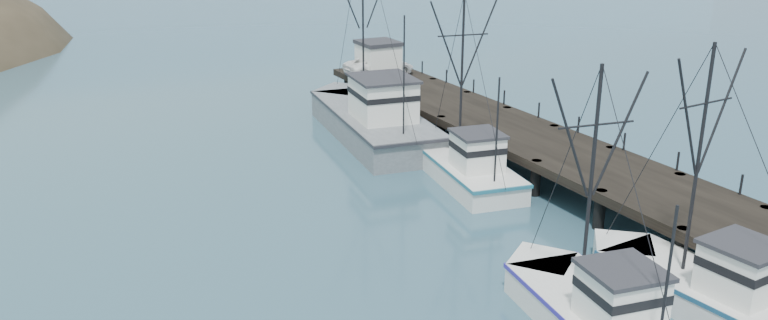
{
  "coord_description": "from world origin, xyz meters",
  "views": [
    {
      "loc": [
        -12.97,
        -19.26,
        14.86
      ],
      "look_at": [
        3.43,
        13.42,
        2.5
      ],
      "focal_mm": 35.0,
      "sensor_mm": 36.0,
      "label": 1
    }
  ],
  "objects_px": {
    "trawler_mid": "(594,312)",
    "trawler_far": "(466,167)",
    "pier": "(520,136)",
    "work_vessel": "(372,119)",
    "trawler_near": "(702,288)",
    "pier_shed": "(378,58)",
    "pickup_truck": "(379,66)"
  },
  "relations": [
    {
      "from": "trawler_near",
      "to": "pickup_truck",
      "type": "xyz_separation_m",
      "value": [
        3.57,
        35.64,
        1.97
      ]
    },
    {
      "from": "pickup_truck",
      "to": "trawler_mid",
      "type": "bearing_deg",
      "value": 165.5
    },
    {
      "from": "pier",
      "to": "trawler_mid",
      "type": "xyz_separation_m",
      "value": [
        -9.28,
        -17.14,
        -0.87
      ]
    },
    {
      "from": "trawler_mid",
      "to": "trawler_far",
      "type": "relative_size",
      "value": 0.94
    },
    {
      "from": "trawler_far",
      "to": "work_vessel",
      "type": "bearing_deg",
      "value": 95.22
    },
    {
      "from": "pier",
      "to": "pickup_truck",
      "type": "relative_size",
      "value": 7.76
    },
    {
      "from": "trawler_far",
      "to": "pier_shed",
      "type": "height_order",
      "value": "trawler_far"
    },
    {
      "from": "trawler_mid",
      "to": "trawler_far",
      "type": "distance_m",
      "value": 16.43
    },
    {
      "from": "pier",
      "to": "trawler_far",
      "type": "height_order",
      "value": "trawler_far"
    },
    {
      "from": "pier",
      "to": "trawler_far",
      "type": "bearing_deg",
      "value": -163.97
    },
    {
      "from": "trawler_far",
      "to": "pickup_truck",
      "type": "bearing_deg",
      "value": 78.16
    },
    {
      "from": "trawler_mid",
      "to": "trawler_far",
      "type": "xyz_separation_m",
      "value": [
        4.55,
        15.78,
        0.0
      ]
    },
    {
      "from": "trawler_mid",
      "to": "pier_shed",
      "type": "height_order",
      "value": "trawler_mid"
    },
    {
      "from": "trawler_near",
      "to": "trawler_far",
      "type": "bearing_deg",
      "value": 91.71
    },
    {
      "from": "pier_shed",
      "to": "pickup_truck",
      "type": "distance_m",
      "value": 0.63
    },
    {
      "from": "work_vessel",
      "to": "pier_shed",
      "type": "height_order",
      "value": "work_vessel"
    },
    {
      "from": "pier_shed",
      "to": "pickup_truck",
      "type": "relative_size",
      "value": 0.56
    },
    {
      "from": "pier",
      "to": "trawler_near",
      "type": "bearing_deg",
      "value": -103.55
    },
    {
      "from": "pier",
      "to": "trawler_far",
      "type": "distance_m",
      "value": 5.0
    },
    {
      "from": "trawler_near",
      "to": "trawler_mid",
      "type": "bearing_deg",
      "value": 174.4
    },
    {
      "from": "trawler_far",
      "to": "pier_shed",
      "type": "relative_size",
      "value": 3.4
    },
    {
      "from": "trawler_far",
      "to": "work_vessel",
      "type": "height_order",
      "value": "work_vessel"
    },
    {
      "from": "trawler_near",
      "to": "work_vessel",
      "type": "height_order",
      "value": "work_vessel"
    },
    {
      "from": "pier",
      "to": "trawler_far",
      "type": "xyz_separation_m",
      "value": [
        -4.73,
        -1.36,
        -0.87
      ]
    },
    {
      "from": "trawler_mid",
      "to": "pier_shed",
      "type": "bearing_deg",
      "value": 76.36
    },
    {
      "from": "trawler_mid",
      "to": "pickup_truck",
      "type": "xyz_separation_m",
      "value": [
        8.61,
        35.14,
        1.97
      ]
    },
    {
      "from": "trawler_far",
      "to": "work_vessel",
      "type": "distance_m",
      "value": 10.45
    },
    {
      "from": "pier",
      "to": "work_vessel",
      "type": "height_order",
      "value": "work_vessel"
    },
    {
      "from": "trawler_near",
      "to": "trawler_far",
      "type": "height_order",
      "value": "trawler_far"
    },
    {
      "from": "work_vessel",
      "to": "pier_shed",
      "type": "bearing_deg",
      "value": 61.16
    },
    {
      "from": "trawler_far",
      "to": "work_vessel",
      "type": "xyz_separation_m",
      "value": [
        -0.95,
        10.4,
        0.41
      ]
    },
    {
      "from": "work_vessel",
      "to": "pier_shed",
      "type": "distance_m",
      "value": 10.46
    }
  ]
}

